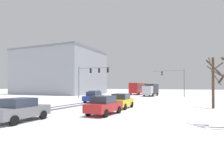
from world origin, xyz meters
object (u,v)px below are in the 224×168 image
car_yellow_cab_third (121,101)px  bus_oncoming (138,88)px  traffic_signal_far_right (175,77)px  car_red_fourth (104,105)px  box_truck_delivery (151,90)px  office_building_far_left_block (60,72)px  car_blue_second (94,97)px  traffic_signal_near_left (91,74)px  bare_tree_sidewalk_mid (213,81)px  car_grey_fifth (20,110)px  car_silver_lead (95,95)px

car_yellow_cab_third → bus_oncoming: bus_oncoming is taller
traffic_signal_far_right → bus_oncoming: 14.48m
car_red_fourth → box_truck_delivery: (-3.19, 32.67, 0.82)m
office_building_far_left_block → traffic_signal_far_right: bearing=-4.0°
car_blue_second → car_red_fourth: size_ratio=1.00×
traffic_signal_far_right → car_yellow_cab_third: bearing=-96.0°
traffic_signal_near_left → traffic_signal_far_right: same height
traffic_signal_far_right → car_red_fourth: size_ratio=1.74×
bus_oncoming → traffic_signal_near_left: bearing=-98.6°
car_blue_second → bare_tree_sidewalk_mid: size_ratio=0.73×
box_truck_delivery → bare_tree_sidewalk_mid: bare_tree_sidewalk_mid is taller
car_yellow_cab_third → car_grey_fifth: (-3.52, -10.24, 0.00)m
box_truck_delivery → office_building_far_left_block: bearing=175.8°
bus_oncoming → bare_tree_sidewalk_mid: 36.59m
car_silver_lead → car_red_fourth: same height
box_truck_delivery → office_building_far_left_block: office_building_far_left_block is taller
car_blue_second → office_building_far_left_block: (-25.98, 24.33, 6.06)m
traffic_signal_near_left → car_silver_lead: size_ratio=1.63×
car_grey_fifth → box_truck_delivery: box_truck_delivery is taller
car_silver_lead → car_red_fourth: (10.28, -16.92, 0.00)m
traffic_signal_near_left → car_blue_second: 10.54m
traffic_signal_near_left → bare_tree_sidewalk_mid: bearing=-24.5°
box_truck_delivery → bare_tree_sidewalk_mid: size_ratio=1.31×
car_grey_fifth → traffic_signal_far_right: bearing=80.3°
car_silver_lead → car_grey_fifth: same height
traffic_signal_near_left → box_truck_delivery: size_ratio=0.91×
car_grey_fifth → box_truck_delivery: 37.88m
car_red_fourth → box_truck_delivery: size_ratio=0.55×
traffic_signal_far_right → office_building_far_left_block: (-35.35, 2.50, 2.38)m
traffic_signal_far_right → car_silver_lead: bearing=-129.7°
car_blue_second → traffic_signal_far_right: bearing=66.8°
car_blue_second → car_grey_fifth: same height
car_grey_fifth → bare_tree_sidewalk_mid: size_ratio=0.73×
car_grey_fifth → office_building_far_left_block: (-28.95, 40.06, 6.06)m
car_yellow_cab_third → bus_oncoming: size_ratio=0.38×
traffic_signal_far_right → office_building_far_left_block: 35.52m
bare_tree_sidewalk_mid → office_building_far_left_block: office_building_far_left_block is taller
traffic_signal_far_right → car_red_fourth: 32.66m
bus_oncoming → box_truck_delivery: (5.60, -8.38, -0.36)m
car_yellow_cab_third → office_building_far_left_block: size_ratio=0.17×
traffic_signal_near_left → car_grey_fifth: 25.60m
traffic_signal_far_right → bus_oncoming: bearing=142.5°
car_silver_lead → car_blue_second: same height
car_red_fourth → car_grey_fifth: same height
traffic_signal_far_right → car_silver_lead: size_ratio=1.73×
car_silver_lead → box_truck_delivery: size_ratio=0.56×
car_silver_lead → office_building_far_left_block: (-22.55, 17.94, 6.06)m
car_silver_lead → car_blue_second: bearing=-61.7°
car_red_fourth → traffic_signal_far_right: bearing=85.5°
traffic_signal_far_right → car_silver_lead: traffic_signal_far_right is taller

